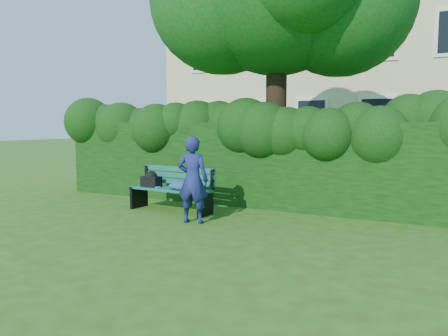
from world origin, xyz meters
The scene contains 5 objects.
ground centered at (0.00, 0.00, 0.00)m, with size 80.00×80.00×0.00m, color #315414.
apartment_building centered at (0.00, 13.99, 6.00)m, with size 16.00×8.08×12.00m.
hedge centered at (0.00, 2.20, 0.90)m, with size 10.00×1.00×1.80m.
park_bench centered at (-1.27, 0.71, 0.49)m, with size 1.80×0.63×0.89m.
man_reading centered at (-0.31, 0.01, 0.78)m, with size 0.57×0.37×1.55m, color navy.
Camera 1 is at (3.81, -6.51, 1.75)m, focal length 35.00 mm.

